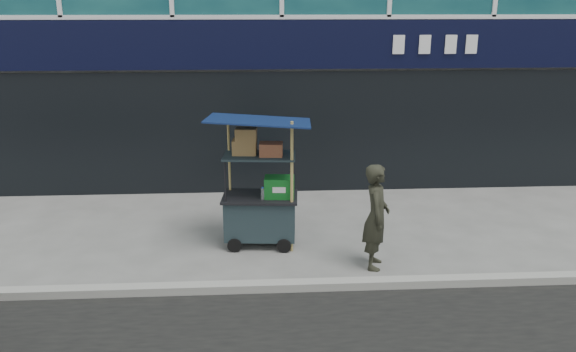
{
  "coord_description": "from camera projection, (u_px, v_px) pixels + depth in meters",
  "views": [
    {
      "loc": [
        -0.51,
        -6.86,
        3.65
      ],
      "look_at": [
        -0.04,
        1.2,
        1.15
      ],
      "focal_mm": 35.0,
      "sensor_mm": 36.0,
      "label": 1
    }
  ],
  "objects": [
    {
      "name": "curb",
      "position": [
        297.0,
        286.0,
        7.45
      ],
      "size": [
        80.0,
        0.18,
        0.12
      ],
      "primitive_type": "cube",
      "color": "#999991",
      "rests_on": "ground"
    },
    {
      "name": "vendor_man",
      "position": [
        376.0,
        217.0,
        7.91
      ],
      "size": [
        0.48,
        0.63,
        1.53
      ],
      "primitive_type": "imported",
      "rotation": [
        0.0,
        0.0,
        1.35
      ],
      "color": "#27281E",
      "rests_on": "ground"
    },
    {
      "name": "vendor_cart",
      "position": [
        261.0,
        200.0,
        8.68
      ],
      "size": [
        1.61,
        1.2,
        2.07
      ],
      "rotation": [
        0.0,
        0.0,
        -0.08
      ],
      "color": "#1A272C",
      "rests_on": "ground"
    },
    {
      "name": "ground",
      "position": [
        296.0,
        283.0,
        7.65
      ],
      "size": [
        80.0,
        80.0,
        0.0
      ],
      "primitive_type": "plane",
      "color": "slate",
      "rests_on": "ground"
    }
  ]
}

